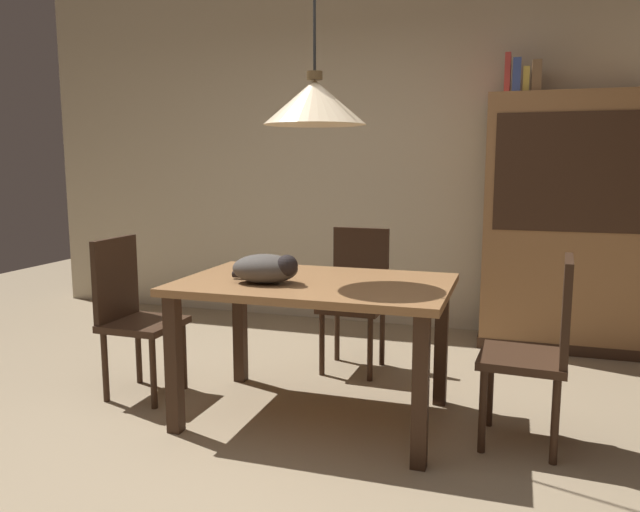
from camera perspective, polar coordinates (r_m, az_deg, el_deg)
ground at (r=2.99m, az=-5.09°, el=-18.48°), size 10.00×10.00×0.00m
back_wall at (r=5.20m, az=6.20°, el=9.58°), size 6.40×0.10×2.90m
dining_table at (r=3.24m, az=-0.48°, el=-4.06°), size 1.40×0.90×0.75m
chair_right_side at (r=3.11m, az=19.81°, el=-7.70°), size 0.42×0.42×0.93m
chair_far_back at (r=4.09m, az=3.40°, el=-3.36°), size 0.41×0.41×0.93m
chair_left_side at (r=3.77m, az=-17.06°, el=-4.77°), size 0.41×0.41×0.93m
cat_sleeping at (r=3.14m, az=-4.93°, el=-1.16°), size 0.39×0.27×0.16m
pendant_lamp at (r=3.17m, az=-0.50°, el=14.12°), size 0.52×0.52×1.30m
hutch_bookcase at (r=4.80m, az=21.57°, el=2.41°), size 1.12×0.45×1.85m
book_red_tall at (r=4.81m, az=17.01°, el=15.80°), size 0.04×0.22×0.28m
book_blue_wide at (r=4.80m, az=17.78°, el=15.53°), size 0.06×0.24×0.24m
book_yellow_short at (r=4.80m, az=18.57°, el=15.14°), size 0.04×0.20×0.18m
book_brown_thick at (r=4.80m, az=19.43°, el=15.34°), size 0.06×0.24×0.22m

